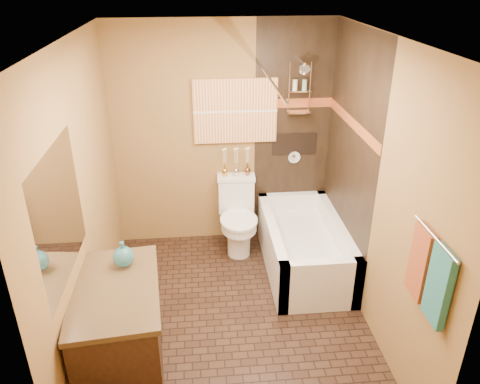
{
  "coord_description": "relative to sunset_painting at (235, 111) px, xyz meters",
  "views": [
    {
      "loc": [
        -0.28,
        -3.38,
        2.96
      ],
      "look_at": [
        0.08,
        0.4,
        1.11
      ],
      "focal_mm": 35.0,
      "sensor_mm": 36.0,
      "label": 1
    }
  ],
  "objects": [
    {
      "name": "alcove_tile_right",
      "position": [
        1.05,
        -0.73,
        -0.3
      ],
      "size": [
        0.01,
        1.5,
        2.5
      ],
      "primitive_type": "cube",
      "color": "black",
      "rests_on": "wall_right"
    },
    {
      "name": "vanity",
      "position": [
        -1.06,
        -2.09,
        -1.1
      ],
      "size": [
        0.71,
        1.07,
        0.89
      ],
      "rotation": [
        0.0,
        0.0,
        0.1
      ],
      "color": "black",
      "rests_on": "floor"
    },
    {
      "name": "alcove_tile_back",
      "position": [
        0.64,
        0.01,
        -0.3
      ],
      "size": [
        0.85,
        0.01,
        2.5
      ],
      "primitive_type": "cube",
      "color": "black",
      "rests_on": "wall_back"
    },
    {
      "name": "towel_teal",
      "position": [
        1.03,
        -2.66,
        -0.37
      ],
      "size": [
        0.05,
        0.22,
        0.52
      ],
      "primitive_type": "cube",
      "color": "#206B63",
      "rests_on": "towel_bar"
    },
    {
      "name": "alcove_niche",
      "position": [
        0.67,
        0.01,
        -0.4
      ],
      "size": [
        0.5,
        0.01,
        0.25
      ],
      "primitive_type": "cube",
      "color": "black",
      "rests_on": "alcove_tile_back"
    },
    {
      "name": "bathtub",
      "position": [
        0.67,
        -0.73,
        -1.33
      ],
      "size": [
        0.8,
        1.5,
        0.55
      ],
      "color": "white",
      "rests_on": "floor"
    },
    {
      "name": "curtain_rod",
      "position": [
        0.27,
        -0.73,
        0.47
      ],
      "size": [
        0.03,
        1.55,
        0.03
      ],
      "primitive_type": "cylinder",
      "rotation": [
        1.57,
        0.0,
        0.0
      ],
      "color": "silver",
      "rests_on": "wall_back"
    },
    {
      "name": "mosaic_band_right",
      "position": [
        1.04,
        -0.73,
        0.07
      ],
      "size": [
        0.01,
        1.5,
        0.1
      ],
      "primitive_type": "cube",
      "color": "maroon",
      "rests_on": "alcove_tile_right"
    },
    {
      "name": "teal_bottle",
      "position": [
        -1.01,
        -1.82,
        -0.55
      ],
      "size": [
        0.21,
        0.21,
        0.25
      ],
      "primitive_type": null,
      "rotation": [
        0.0,
        0.0,
        0.43
      ],
      "color": "teal",
      "rests_on": "vanity"
    },
    {
      "name": "towel_rust",
      "position": [
        1.03,
        -2.4,
        -0.37
      ],
      "size": [
        0.05,
        0.22,
        0.52
      ],
      "primitive_type": "cube",
      "color": "maroon",
      "rests_on": "towel_bar"
    },
    {
      "name": "wall_left",
      "position": [
        -1.33,
        -1.48,
        -0.3
      ],
      "size": [
        0.02,
        3.0,
        2.5
      ],
      "primitive_type": "cube",
      "color": "olive",
      "rests_on": "floor"
    },
    {
      "name": "vanity_mirror",
      "position": [
        -1.32,
        -2.09,
        -0.05
      ],
      "size": [
        0.01,
        1.0,
        0.9
      ],
      "primitive_type": "cube",
      "color": "white",
      "rests_on": "wall_left"
    },
    {
      "name": "ceiling",
      "position": [
        -0.13,
        -1.48,
        0.95
      ],
      "size": [
        3.0,
        3.0,
        0.0
      ],
      "primitive_type": "plane",
      "color": "silver",
      "rests_on": "wall_back"
    },
    {
      "name": "shower_fixtures",
      "position": [
        0.67,
        -0.1,
        0.12
      ],
      "size": [
        0.24,
        0.33,
        1.16
      ],
      "color": "silver",
      "rests_on": "floor"
    },
    {
      "name": "floor",
      "position": [
        -0.13,
        -1.48,
        -1.55
      ],
      "size": [
        3.0,
        3.0,
        0.0
      ],
      "primitive_type": "plane",
      "color": "black",
      "rests_on": "ground"
    },
    {
      "name": "wall_right",
      "position": [
        1.07,
        -1.48,
        -0.3
      ],
      "size": [
        0.02,
        3.0,
        2.5
      ],
      "primitive_type": "cube",
      "color": "olive",
      "rests_on": "floor"
    },
    {
      "name": "mosaic_band_back",
      "position": [
        0.64,
        0.0,
        0.07
      ],
      "size": [
        0.85,
        0.01,
        0.1
      ],
      "primitive_type": "cube",
      "color": "maroon",
      "rests_on": "alcove_tile_back"
    },
    {
      "name": "sunset_painting",
      "position": [
        0.0,
        0.0,
        0.0
      ],
      "size": [
        0.9,
        0.04,
        0.7
      ],
      "primitive_type": "cube",
      "color": "#CC6930",
      "rests_on": "wall_back"
    },
    {
      "name": "wall_front",
      "position": [
        -0.13,
        -2.98,
        -0.3
      ],
      "size": [
        2.4,
        0.02,
        2.5
      ],
      "primitive_type": "cube",
      "color": "olive",
      "rests_on": "floor"
    },
    {
      "name": "bud_vases",
      "position": [
        0.0,
        -0.09,
        -0.54
      ],
      "size": [
        0.32,
        0.07,
        0.32
      ],
      "color": "gold",
      "rests_on": "toilet"
    },
    {
      "name": "wall_back",
      "position": [
        -0.13,
        0.02,
        -0.3
      ],
      "size": [
        2.4,
        0.02,
        2.5
      ],
      "primitive_type": "cube",
      "color": "olive",
      "rests_on": "floor"
    },
    {
      "name": "towel_bar",
      "position": [
        1.02,
        -2.53,
        -0.1
      ],
      "size": [
        0.02,
        0.55,
        0.02
      ],
      "primitive_type": "cylinder",
      "rotation": [
        1.57,
        0.0,
        0.0
      ],
      "color": "silver",
      "rests_on": "wall_right"
    },
    {
      "name": "toilet",
      "position": [
        0.0,
        -0.27,
        -1.13
      ],
      "size": [
        0.43,
        0.63,
        0.83
      ],
      "rotation": [
        0.0,
        0.0,
        -0.05
      ],
      "color": "white",
      "rests_on": "floor"
    }
  ]
}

